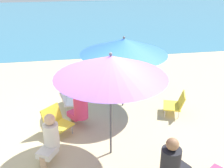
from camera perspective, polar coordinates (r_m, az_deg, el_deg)
name	(u,v)px	position (r m, az deg, el deg)	size (l,w,h in m)	color
ground_plane	(100,142)	(5.94, -2.52, -11.79)	(40.00, 40.00, 0.00)	#CCB789
sea_water	(74,18)	(18.45, -7.88, 13.27)	(40.00, 16.00, 0.01)	teal
umbrella_blue	(124,46)	(6.66, 2.45, 7.74)	(2.12, 2.12, 1.84)	#4C4C51
umbrella_purple	(111,66)	(4.74, -0.27, 3.65)	(2.00, 2.00, 2.08)	#4C4C51
beach_chair_a	(176,103)	(6.93, 13.08, -3.91)	(0.63, 0.64, 0.56)	gold
beach_chair_b	(69,99)	(6.95, -8.88, -3.00)	(0.55, 0.56, 0.62)	white
beach_chair_c	(56,121)	(6.13, -11.47, -7.45)	(0.71, 0.71, 0.61)	gold
person_a	(50,138)	(5.38, -12.67, -10.75)	(0.45, 0.53, 0.93)	silver
person_b	(173,161)	(4.79, 12.36, -15.31)	(0.56, 0.47, 0.96)	black
person_c	(80,107)	(6.22, -6.68, -4.82)	(0.49, 0.55, 0.98)	#DB3866
person_d	(146,71)	(8.28, 7.10, 2.77)	(0.34, 0.56, 0.94)	#2D519E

